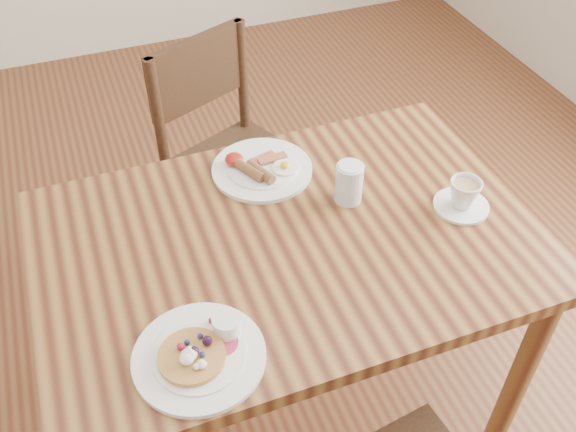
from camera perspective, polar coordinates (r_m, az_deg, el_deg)
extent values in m
plane|color=#542A18|center=(2.14, 0.00, -16.24)|extent=(5.00, 5.00, 0.00)
cube|color=brown|center=(1.56, 0.00, -2.42)|extent=(1.20, 0.80, 0.04)
cylinder|color=brown|center=(1.88, 19.99, -13.11)|extent=(0.06, 0.06, 0.71)
cylinder|color=brown|center=(2.22, 9.99, 0.23)|extent=(0.06, 0.06, 0.71)
cylinder|color=brown|center=(2.02, -18.18, -7.18)|extent=(0.06, 0.06, 0.71)
cube|color=#3B2515|center=(2.21, -4.18, 3.90)|extent=(0.55, 0.55, 0.04)
cylinder|color=#3B2515|center=(2.19, -4.30, -5.13)|extent=(0.04, 0.04, 0.43)
cylinder|color=#3B2515|center=(2.36, 2.28, -0.56)|extent=(0.04, 0.04, 0.43)
cylinder|color=#3B2515|center=(2.39, -9.99, -0.47)|extent=(0.04, 0.04, 0.43)
cylinder|color=#3B2515|center=(2.55, -3.56, 3.43)|extent=(0.04, 0.04, 0.43)
cylinder|color=#3B2515|center=(2.29, -4.05, 12.12)|extent=(0.04, 0.04, 0.43)
cylinder|color=#3B2515|center=(2.11, -11.45, 8.39)|extent=(0.04, 0.04, 0.43)
cube|color=#3B2515|center=(2.15, -8.03, 12.57)|extent=(0.36, 0.18, 0.24)
cylinder|color=white|center=(1.33, -7.90, -12.30)|extent=(0.27, 0.27, 0.01)
cylinder|color=white|center=(1.32, -7.93, -12.13)|extent=(0.19, 0.19, 0.01)
cylinder|color=#B22D59|center=(1.33, -5.95, -11.13)|extent=(0.07, 0.07, 0.00)
cylinder|color=#C68C47|center=(1.31, -8.56, -12.24)|extent=(0.14, 0.14, 0.01)
ellipsoid|color=white|center=(1.29, -8.80, -12.04)|extent=(0.03, 0.03, 0.02)
ellipsoid|color=white|center=(1.28, -7.83, -12.84)|extent=(0.02, 0.02, 0.01)
cylinder|color=white|center=(1.33, -5.48, -9.59)|extent=(0.06, 0.06, 0.04)
cylinder|color=#591E07|center=(1.32, -5.52, -9.16)|extent=(0.05, 0.05, 0.00)
sphere|color=black|center=(1.31, -7.50, -11.01)|extent=(0.02, 0.02, 0.02)
sphere|color=#1E234C|center=(1.33, -8.02, -10.37)|extent=(0.01, 0.01, 0.01)
sphere|color=#1E234C|center=(1.33, -9.45, -10.50)|extent=(0.01, 0.01, 0.01)
sphere|color=#B21938|center=(1.31, -9.21, -11.52)|extent=(0.02, 0.02, 0.02)
sphere|color=black|center=(1.29, -8.70, -12.23)|extent=(0.02, 0.02, 0.02)
sphere|color=#1E234C|center=(1.30, -7.21, -12.19)|extent=(0.01, 0.01, 0.01)
sphere|color=#1E234C|center=(1.30, -4.52, -12.67)|extent=(0.01, 0.01, 0.01)
sphere|color=#B21938|center=(1.32, -4.44, -11.23)|extent=(0.01, 0.01, 0.01)
sphere|color=black|center=(1.34, -5.22, -9.90)|extent=(0.02, 0.02, 0.02)
cylinder|color=white|center=(1.73, -2.32, 4.16)|extent=(0.27, 0.27, 0.01)
cylinder|color=white|center=(1.72, -2.33, 4.34)|extent=(0.19, 0.19, 0.01)
cylinder|color=brown|center=(1.69, -3.41, 4.06)|extent=(0.06, 0.10, 0.03)
cylinder|color=brown|center=(1.68, -2.44, 3.95)|extent=(0.06, 0.10, 0.03)
cube|color=maroon|center=(1.74, -2.34, 5.17)|extent=(0.08, 0.04, 0.01)
cube|color=maroon|center=(1.74, -1.40, 5.17)|extent=(0.08, 0.03, 0.01)
cylinder|color=white|center=(1.71, -0.26, 4.32)|extent=(0.07, 0.07, 0.00)
ellipsoid|color=yellow|center=(1.70, -0.26, 4.58)|extent=(0.03, 0.03, 0.01)
ellipsoid|color=#A5190F|center=(1.73, -4.82, 5.07)|extent=(0.05, 0.05, 0.03)
cylinder|color=white|center=(1.68, 15.13, 0.89)|extent=(0.14, 0.14, 0.01)
imported|color=white|center=(1.65, 15.38, 1.95)|extent=(0.09, 0.09, 0.07)
cylinder|color=tan|center=(1.63, 15.54, 2.62)|extent=(0.07, 0.07, 0.00)
cylinder|color=silver|center=(1.62, 5.44, 2.93)|extent=(0.07, 0.07, 0.11)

